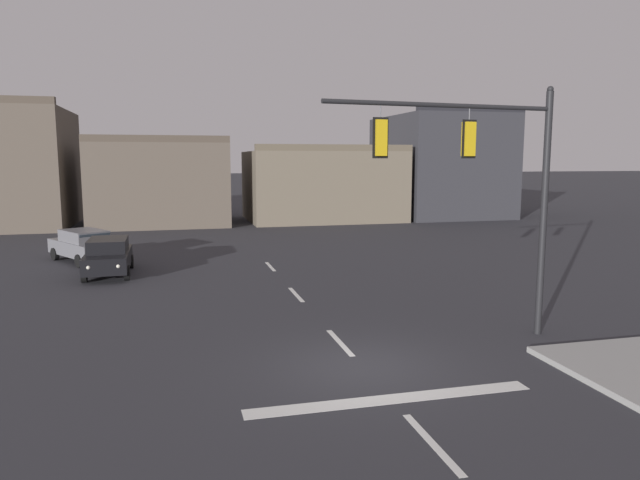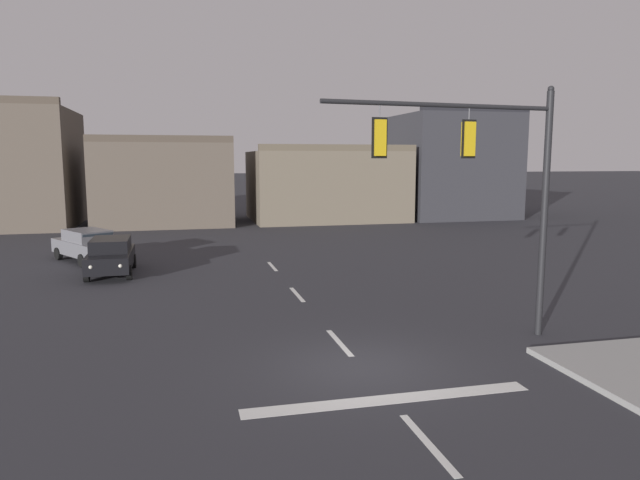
# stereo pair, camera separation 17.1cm
# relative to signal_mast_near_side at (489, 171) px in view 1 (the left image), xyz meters

# --- Properties ---
(ground_plane) EXTENTS (400.00, 400.00, 0.00)m
(ground_plane) POSITION_rel_signal_mast_near_side_xyz_m (-3.98, -1.21, -4.77)
(ground_plane) COLOR #2B2B30
(stop_bar_paint) EXTENTS (6.40, 0.50, 0.01)m
(stop_bar_paint) POSITION_rel_signal_mast_near_side_xyz_m (-3.98, -3.21, -4.77)
(stop_bar_paint) COLOR silver
(stop_bar_paint) RESTS_ON ground
(lane_centreline) EXTENTS (0.16, 26.40, 0.01)m
(lane_centreline) POSITION_rel_signal_mast_near_side_xyz_m (-3.98, 0.79, -4.77)
(lane_centreline) COLOR silver
(lane_centreline) RESTS_ON ground
(signal_mast_near_side) EXTENTS (6.85, 0.81, 7.12)m
(signal_mast_near_side) POSITION_rel_signal_mast_near_side_xyz_m (0.00, 0.00, 0.00)
(signal_mast_near_side) COLOR black
(signal_mast_near_side) RESTS_ON ground
(car_lot_nearside) EXTENTS (1.96, 4.47, 1.61)m
(car_lot_nearside) POSITION_rel_signal_mast_near_side_xyz_m (-11.26, 12.60, -3.91)
(car_lot_nearside) COLOR black
(car_lot_nearside) RESTS_ON ground
(car_lot_middle) EXTENTS (3.84, 4.69, 1.61)m
(car_lot_middle) POSITION_rel_signal_mast_near_side_xyz_m (-12.80, 16.38, -3.91)
(car_lot_middle) COLOR slate
(car_lot_middle) RESTS_ON ground
(building_row) EXTENTS (45.91, 11.79, 9.41)m
(building_row) POSITION_rel_signal_mast_near_side_xyz_m (-2.03, 33.96, -0.88)
(building_row) COLOR brown
(building_row) RESTS_ON ground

